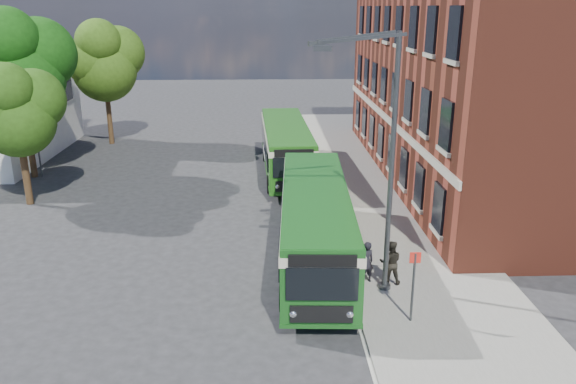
{
  "coord_description": "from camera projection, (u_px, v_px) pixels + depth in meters",
  "views": [
    {
      "loc": [
        1.1,
        -19.81,
        9.69
      ],
      "look_at": [
        1.93,
        2.85,
        2.2
      ],
      "focal_mm": 35.0,
      "sensor_mm": 36.0,
      "label": 1
    }
  ],
  "objects": [
    {
      "name": "ground",
      "position": [
        241.0,
        269.0,
        21.8
      ],
      "size": [
        120.0,
        120.0,
        0.0
      ],
      "primitive_type": "plane",
      "color": "#272729",
      "rests_on": "ground"
    },
    {
      "name": "tree_left",
      "position": [
        17.0,
        109.0,
        27.46
      ],
      "size": [
        4.3,
        4.09,
        7.26
      ],
      "color": "#3B2815",
      "rests_on": "ground"
    },
    {
      "name": "brick_office",
      "position": [
        497.0,
        58.0,
        31.48
      ],
      "size": [
        12.1,
        26.0,
        14.2
      ],
      "color": "maroon",
      "rests_on": "ground"
    },
    {
      "name": "bus_front",
      "position": [
        315.0,
        218.0,
        21.96
      ],
      "size": [
        3.11,
        11.73,
        3.02
      ],
      "color": "#175219",
      "rests_on": "ground"
    },
    {
      "name": "pavement",
      "position": [
        380.0,
        198.0,
        29.61
      ],
      "size": [
        6.0,
        48.0,
        0.15
      ],
      "primitive_type": "cube",
      "color": "gray",
      "rests_on": "ground"
    },
    {
      "name": "street_lamp",
      "position": [
        381.0,
        163.0,
        18.57
      ],
      "size": [
        2.96,
        2.38,
        9.0
      ],
      "color": "#383B3D",
      "rests_on": "ground"
    },
    {
      "name": "bus_stop_sign",
      "position": [
        413.0,
        282.0,
        17.54
      ],
      "size": [
        0.35,
        0.08,
        2.52
      ],
      "color": "#383B3D",
      "rests_on": "ground"
    },
    {
      "name": "tree_mid",
      "position": [
        19.0,
        64.0,
        31.52
      ],
      "size": [
        5.79,
        5.51,
        9.78
      ],
      "color": "#3B2815",
      "rests_on": "ground"
    },
    {
      "name": "tree_right",
      "position": [
        104.0,
        60.0,
        39.87
      ],
      "size": [
        5.32,
        5.06,
        8.98
      ],
      "color": "#3B2815",
      "rests_on": "ground"
    },
    {
      "name": "flagpole",
      "position": [
        31.0,
        94.0,
        32.15
      ],
      "size": [
        0.95,
        0.1,
        9.0
      ],
      "color": "#383B3D",
      "rests_on": "ground"
    },
    {
      "name": "pedestrian_b",
      "position": [
        390.0,
        262.0,
        20.14
      ],
      "size": [
        0.86,
        0.7,
        1.64
      ],
      "primitive_type": "imported",
      "rotation": [
        0.0,
        0.0,
        3.04
      ],
      "color": "black",
      "rests_on": "pavement"
    },
    {
      "name": "kerb_line",
      "position": [
        323.0,
        200.0,
        29.53
      ],
      "size": [
        0.12,
        48.0,
        0.01
      ],
      "primitive_type": "cube",
      "color": "beige",
      "rests_on": "ground"
    },
    {
      "name": "bus_rear",
      "position": [
        286.0,
        144.0,
        33.88
      ],
      "size": [
        3.01,
        11.64,
        3.02
      ],
      "color": "#225E18",
      "rests_on": "ground"
    },
    {
      "name": "pedestrian_a",
      "position": [
        366.0,
        262.0,
        20.24
      ],
      "size": [
        0.66,
        0.53,
        1.58
      ],
      "primitive_type": "imported",
      "rotation": [
        0.0,
        0.0,
        3.45
      ],
      "color": "black",
      "rests_on": "pavement"
    }
  ]
}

